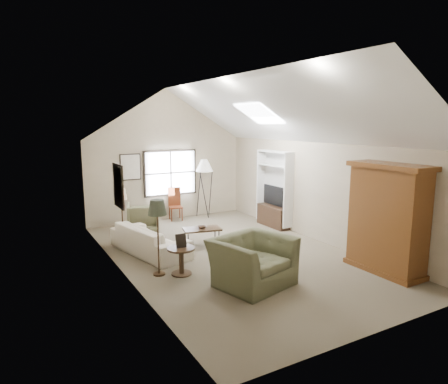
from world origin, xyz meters
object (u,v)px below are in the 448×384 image
sofa (150,239)px  armchair_near (252,261)px  coffee_table (202,237)px  side_chair (176,204)px  armchair_far (143,217)px  side_table (181,261)px  armoire (388,219)px

sofa → armchair_near: (1.06, -2.70, 0.12)m
coffee_table → side_chair: 2.87m
armchair_near → armchair_far: armchair_near is taller
armchair_near → sofa: bearing=97.0°
armchair_near → armchair_far: (-0.59, 4.64, -0.06)m
coffee_table → armchair_far: bearing=110.6°
coffee_table → side_table: bearing=-129.1°
armoire → armchair_near: armoire is taller
armoire → side_chair: bearing=108.5°
side_table → coffee_table: bearing=50.9°
armchair_near → armoire: bearing=-30.0°
sofa → side_table: 1.60m
side_chair → armchair_near: bearing=-86.9°
sofa → side_chair: (1.74, 2.64, 0.17)m
side_table → armchair_near: bearing=-48.9°
armchair_far → coffee_table: (0.79, -2.11, -0.16)m
sofa → armchair_near: armchair_near is taller
armoire → coffee_table: (-2.52, 3.29, -0.87)m
sofa → side_table: size_ratio=3.99×
sofa → side_table: (0.10, -1.60, -0.05)m
armoire → armchair_near: bearing=164.4°
armchair_far → side_chair: side_chair is taller
armchair_near → side_table: size_ratio=2.47×
armchair_far → coffee_table: bearing=127.8°
coffee_table → side_chair: side_chair is taller
armchair_near → side_chair: size_ratio=1.38×
armchair_far → coffee_table: 2.26m
armoire → armchair_far: bearing=121.6°
armchair_far → sofa: bearing=93.7°
armchair_far → coffee_table: size_ratio=0.95×
coffee_table → side_table: size_ratio=1.61×
armoire → sofa: size_ratio=0.99×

